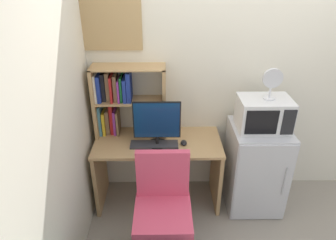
{
  "coord_description": "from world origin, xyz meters",
  "views": [
    {
      "loc": [
        -0.86,
        -2.85,
        2.32
      ],
      "look_at": [
        -0.83,
        -0.32,
        0.99
      ],
      "focal_mm": 32.71,
      "sensor_mm": 36.0,
      "label": 1
    }
  ],
  "objects_px": {
    "monitor": "(157,123)",
    "desk_chair": "(163,214)",
    "desk_fan": "(272,81)",
    "wall_corkboard": "(108,24)",
    "microwave": "(264,114)",
    "mini_fridge": "(255,167)",
    "computer_mouse": "(184,143)",
    "keyboard": "(154,145)",
    "hutch_bookshelf": "(120,98)"
  },
  "relations": [
    {
      "from": "monitor",
      "to": "desk_fan",
      "type": "bearing_deg",
      "value": 0.59
    },
    {
      "from": "microwave",
      "to": "hutch_bookshelf",
      "type": "bearing_deg",
      "value": 170.78
    },
    {
      "from": "monitor",
      "to": "mini_fridge",
      "type": "relative_size",
      "value": 0.5
    },
    {
      "from": "desk_fan",
      "to": "desk_chair",
      "type": "relative_size",
      "value": 0.31
    },
    {
      "from": "computer_mouse",
      "to": "keyboard",
      "type": "bearing_deg",
      "value": -176.53
    },
    {
      "from": "keyboard",
      "to": "wall_corkboard",
      "type": "relative_size",
      "value": 0.75
    },
    {
      "from": "desk_chair",
      "to": "wall_corkboard",
      "type": "bearing_deg",
      "value": 118.22
    },
    {
      "from": "monitor",
      "to": "mini_fridge",
      "type": "xyz_separation_m",
      "value": [
        0.99,
        0.01,
        -0.53
      ]
    },
    {
      "from": "hutch_bookshelf",
      "to": "wall_corkboard",
      "type": "xyz_separation_m",
      "value": [
        -0.07,
        0.1,
        0.68
      ]
    },
    {
      "from": "computer_mouse",
      "to": "wall_corkboard",
      "type": "height_order",
      "value": "wall_corkboard"
    },
    {
      "from": "mini_fridge",
      "to": "desk_chair",
      "type": "bearing_deg",
      "value": -148.31
    },
    {
      "from": "desk_chair",
      "to": "hutch_bookshelf",
      "type": "bearing_deg",
      "value": 117.5
    },
    {
      "from": "computer_mouse",
      "to": "mini_fridge",
      "type": "xyz_separation_m",
      "value": [
        0.73,
        0.01,
        -0.3
      ]
    },
    {
      "from": "computer_mouse",
      "to": "desk_fan",
      "type": "bearing_deg",
      "value": 0.69
    },
    {
      "from": "hutch_bookshelf",
      "to": "keyboard",
      "type": "height_order",
      "value": "hutch_bookshelf"
    },
    {
      "from": "mini_fridge",
      "to": "keyboard",
      "type": "bearing_deg",
      "value": -178.36
    },
    {
      "from": "hutch_bookshelf",
      "to": "keyboard",
      "type": "relative_size",
      "value": 1.55
    },
    {
      "from": "desk_chair",
      "to": "microwave",
      "type": "bearing_deg",
      "value": 31.83
    },
    {
      "from": "computer_mouse",
      "to": "desk_chair",
      "type": "height_order",
      "value": "desk_chair"
    },
    {
      "from": "monitor",
      "to": "desk_chair",
      "type": "distance_m",
      "value": 0.81
    },
    {
      "from": "desk_chair",
      "to": "wall_corkboard",
      "type": "height_order",
      "value": "wall_corkboard"
    },
    {
      "from": "monitor",
      "to": "keyboard",
      "type": "bearing_deg",
      "value": -151.13
    },
    {
      "from": "mini_fridge",
      "to": "wall_corkboard",
      "type": "xyz_separation_m",
      "value": [
        -1.42,
        0.32,
        1.36
      ]
    },
    {
      "from": "desk_fan",
      "to": "computer_mouse",
      "type": "bearing_deg",
      "value": -179.31
    },
    {
      "from": "keyboard",
      "to": "mini_fridge",
      "type": "relative_size",
      "value": 0.51
    },
    {
      "from": "wall_corkboard",
      "to": "keyboard",
      "type": "bearing_deg",
      "value": -41.27
    },
    {
      "from": "keyboard",
      "to": "desk_chair",
      "type": "distance_m",
      "value": 0.66
    },
    {
      "from": "mini_fridge",
      "to": "wall_corkboard",
      "type": "bearing_deg",
      "value": 167.14
    },
    {
      "from": "computer_mouse",
      "to": "desk_chair",
      "type": "distance_m",
      "value": 0.7
    },
    {
      "from": "desk_fan",
      "to": "keyboard",
      "type": "bearing_deg",
      "value": -178.55
    },
    {
      "from": "monitor",
      "to": "computer_mouse",
      "type": "relative_size",
      "value": 4.91
    },
    {
      "from": "computer_mouse",
      "to": "desk_fan",
      "type": "height_order",
      "value": "desk_fan"
    },
    {
      "from": "monitor",
      "to": "desk_chair",
      "type": "height_order",
      "value": "monitor"
    },
    {
      "from": "keyboard",
      "to": "computer_mouse",
      "type": "distance_m",
      "value": 0.28
    },
    {
      "from": "hutch_bookshelf",
      "to": "monitor",
      "type": "relative_size",
      "value": 1.57
    },
    {
      "from": "hutch_bookshelf",
      "to": "microwave",
      "type": "distance_m",
      "value": 1.37
    },
    {
      "from": "computer_mouse",
      "to": "microwave",
      "type": "relative_size",
      "value": 0.19
    },
    {
      "from": "mini_fridge",
      "to": "desk_fan",
      "type": "distance_m",
      "value": 0.92
    },
    {
      "from": "microwave",
      "to": "computer_mouse",
      "type": "bearing_deg",
      "value": -178.84
    },
    {
      "from": "hutch_bookshelf",
      "to": "microwave",
      "type": "bearing_deg",
      "value": -9.22
    },
    {
      "from": "computer_mouse",
      "to": "desk_fan",
      "type": "distance_m",
      "value": 0.98
    },
    {
      "from": "wall_corkboard",
      "to": "monitor",
      "type": "bearing_deg",
      "value": -38.0
    },
    {
      "from": "keyboard",
      "to": "microwave",
      "type": "relative_size",
      "value": 0.97
    },
    {
      "from": "desk_fan",
      "to": "wall_corkboard",
      "type": "height_order",
      "value": "wall_corkboard"
    },
    {
      "from": "hutch_bookshelf",
      "to": "computer_mouse",
      "type": "xyz_separation_m",
      "value": [
        0.62,
        -0.23,
        -0.37
      ]
    },
    {
      "from": "monitor",
      "to": "microwave",
      "type": "xyz_separation_m",
      "value": [
        0.99,
        0.02,
        0.08
      ]
    },
    {
      "from": "hutch_bookshelf",
      "to": "keyboard",
      "type": "distance_m",
      "value": 0.57
    },
    {
      "from": "computer_mouse",
      "to": "microwave",
      "type": "bearing_deg",
      "value": 1.16
    },
    {
      "from": "desk_chair",
      "to": "wall_corkboard",
      "type": "xyz_separation_m",
      "value": [
        -0.48,
        0.9,
        1.41
      ]
    },
    {
      "from": "hutch_bookshelf",
      "to": "desk_fan",
      "type": "distance_m",
      "value": 1.42
    }
  ]
}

